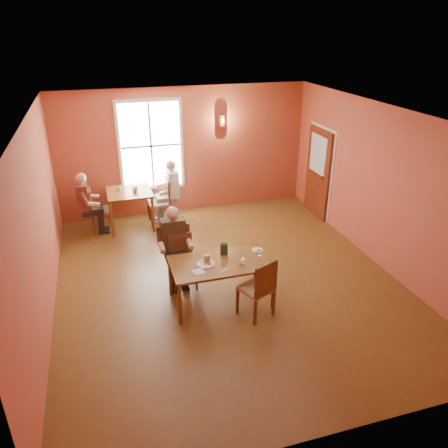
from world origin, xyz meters
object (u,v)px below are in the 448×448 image
object	(u,v)px
chair_diner_main	(183,262)
chair_empty	(256,287)
main_table	(221,282)
second_table	(131,209)
diner_main	(183,252)
chair_diner_maroon	(101,209)
diner_white	(160,195)
diner_maroon	(99,202)
chair_diner_white	(159,202)

from	to	relation	value
chair_diner_main	chair_empty	world-z (taller)	chair_empty
main_table	second_table	distance (m)	3.64
diner_main	chair_diner_maroon	xyz separation A→B (m)	(-1.29, 2.84, -0.19)
main_table	diner_main	distance (m)	0.86
diner_white	chair_empty	bearing A→B (deg)	-167.25
diner_main	second_table	size ratio (longest dim) A/B	1.42
main_table	chair_diner_main	distance (m)	0.83
chair_empty	chair_diner_main	bearing A→B (deg)	105.23
chair_empty	diner_white	distance (m)	4.06
chair_empty	diner_maroon	bearing A→B (deg)	95.72
second_table	chair_diner_white	xyz separation A→B (m)	(0.65, 0.00, 0.10)
main_table	chair_diner_maroon	world-z (taller)	chair_diner_maroon
second_table	chair_diner_white	world-z (taller)	chair_diner_white
main_table	diner_main	bearing A→B (deg)	128.88
second_table	chair_diner_white	size ratio (longest dim) A/B	0.91
main_table	chair_diner_main	bearing A→B (deg)	127.57
diner_main	chair_diner_white	size ratio (longest dim) A/B	1.30
chair_empty	chair_diner_white	xyz separation A→B (m)	(-0.93, 3.96, 0.02)
chair_diner_maroon	chair_diner_white	bearing A→B (deg)	90.00
main_table	chair_diner_main	size ratio (longest dim) A/B	1.71
chair_diner_main	second_table	bearing A→B (deg)	-77.22
main_table	diner_white	xyz separation A→B (m)	(-0.46, 3.46, 0.32)
diner_maroon	chair_diner_white	bearing A→B (deg)	90.00
chair_empty	diner_maroon	size ratio (longest dim) A/B	0.75
diner_main	diner_white	distance (m)	2.84
main_table	chair_diner_maroon	bearing A→B (deg)	117.33
second_table	chair_diner_maroon	distance (m)	0.65
diner_main	chair_diner_white	distance (m)	2.84
chair_diner_white	chair_diner_maroon	size ratio (longest dim) A/B	1.07
chair_empty	chair_diner_white	world-z (taller)	chair_diner_white
chair_diner_main	diner_maroon	bearing A→B (deg)	-64.87
chair_diner_main	chair_empty	distance (m)	1.49
diner_maroon	diner_main	bearing A→B (deg)	24.90
chair_diner_main	diner_main	bearing A→B (deg)	90.00
main_table	diner_maroon	bearing A→B (deg)	117.72
chair_diner_white	diner_white	xyz separation A→B (m)	(0.03, 0.00, 0.17)
chair_diner_white	diner_maroon	world-z (taller)	diner_maroon
diner_main	chair_diner_white	xyz separation A→B (m)	(0.01, 2.84, -0.16)
chair_empty	second_table	bearing A→B (deg)	87.75
diner_white	diner_main	bearing A→B (deg)	179.12
diner_white	diner_maroon	size ratio (longest dim) A/B	1.04
chair_diner_main	chair_diner_white	xyz separation A→B (m)	(0.01, 2.81, 0.06)
diner_white	chair_diner_maroon	size ratio (longest dim) A/B	1.41
chair_diner_white	main_table	bearing A→B (deg)	-171.99
chair_diner_main	diner_white	xyz separation A→B (m)	(0.04, 2.81, 0.23)
diner_maroon	diner_white	bearing A→B (deg)	90.00
main_table	chair_diner_white	bearing A→B (deg)	98.01
chair_diner_main	second_table	distance (m)	2.88
diner_white	diner_maroon	world-z (taller)	diner_white
chair_diner_main	diner_white	bearing A→B (deg)	-90.89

